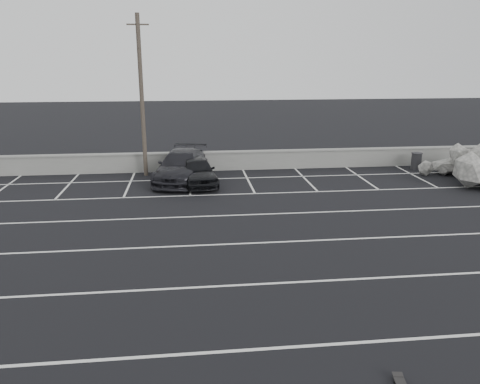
{
  "coord_description": "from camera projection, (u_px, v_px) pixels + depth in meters",
  "views": [
    {
      "loc": [
        -2.01,
        -11.66,
        6.04
      ],
      "look_at": [
        -0.05,
        5.88,
        1.0
      ],
      "focal_mm": 35.0,
      "sensor_mm": 36.0,
      "label": 1
    }
  ],
  "objects": [
    {
      "name": "ground",
      "position": [
        265.0,
        284.0,
        13.02
      ],
      "size": [
        120.0,
        120.0,
        0.0
      ],
      "primitive_type": "plane",
      "color": "black",
      "rests_on": "ground"
    },
    {
      "name": "seawall",
      "position": [
        225.0,
        160.0,
        26.24
      ],
      "size": [
        50.0,
        0.45,
        1.06
      ],
      "color": "gray",
      "rests_on": "ground"
    },
    {
      "name": "stall_lines",
      "position": [
        244.0,
        229.0,
        17.22
      ],
      "size": [
        36.0,
        20.05,
        0.01
      ],
      "color": "silver",
      "rests_on": "ground"
    },
    {
      "name": "car_left",
      "position": [
        197.0,
        171.0,
        23.22
      ],
      "size": [
        2.25,
        4.25,
        1.38
      ],
      "primitive_type": "imported",
      "rotation": [
        0.0,
        0.0,
        0.16
      ],
      "color": "black",
      "rests_on": "ground"
    },
    {
      "name": "car_right",
      "position": [
        181.0,
        166.0,
        23.86
      ],
      "size": [
        3.17,
        5.58,
        1.52
      ],
      "primitive_type": "imported",
      "rotation": [
        0.0,
        0.0,
        -0.21
      ],
      "color": "black",
      "rests_on": "ground"
    },
    {
      "name": "utility_pole",
      "position": [
        142.0,
        97.0,
        24.03
      ],
      "size": [
        1.1,
        0.22,
        8.22
      ],
      "color": "#4C4238",
      "rests_on": "ground"
    },
    {
      "name": "trash_bin",
      "position": [
        416.0,
        161.0,
        26.45
      ],
      "size": [
        0.77,
        0.77,
        0.94
      ],
      "rotation": [
        0.0,
        0.0,
        0.29
      ],
      "color": "#28282A",
      "rests_on": "ground"
    }
  ]
}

